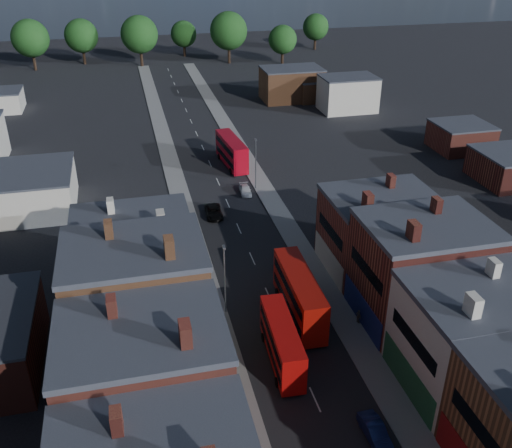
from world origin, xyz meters
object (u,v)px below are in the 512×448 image
bus_2 (232,151)px  ped_3 (359,316)px  bus_1 (299,294)px  bus_0 (282,342)px  car_2 (214,212)px  car_3 (245,190)px  car_1 (375,432)px

bus_2 → ped_3: (4.20, -45.26, -1.68)m
bus_1 → ped_3: size_ratio=7.54×
bus_0 → car_2: size_ratio=2.04×
car_2 → bus_2: bearing=73.9°
car_3 → car_2: bearing=-129.3°
car_2 → car_3: bearing=49.8°
bus_0 → car_1: bus_0 is taller
bus_2 → car_1: 59.38m
car_3 → ped_3: size_ratio=2.53×
bus_0 → bus_1: bus_1 is taller
bus_0 → bus_2: size_ratio=0.88×
bus_1 → car_2: size_ratio=2.40×
bus_0 → car_1: bearing=-62.5°
bus_1 → car_1: 16.96m
car_2 → car_1: bearing=-79.0°
bus_0 → ped_3: 9.99m
bus_2 → car_1: (-0.19, -59.35, -1.89)m
car_1 → car_3: bearing=88.3°
car_2 → ped_3: (10.34, -27.33, 0.22)m
bus_0 → car_1: (4.81, -10.43, -1.60)m
ped_3 → car_3: bearing=-0.4°
bus_1 → car_2: bearing=102.1°
bus_2 → car_3: size_ratio=2.88×
car_1 → car_3: car_1 is taller
car_1 → car_2: size_ratio=0.86×
ped_3 → car_1: bearing=154.8°
bus_2 → car_2: size_ratio=2.32×
bus_0 → ped_3: bus_0 is taller
bus_2 → car_3: (-0.23, -11.61, -2.01)m
bus_2 → car_1: bearing=-95.6°
bus_0 → bus_2: (5.00, 48.91, 0.29)m
car_3 → car_1: bearing=-86.3°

